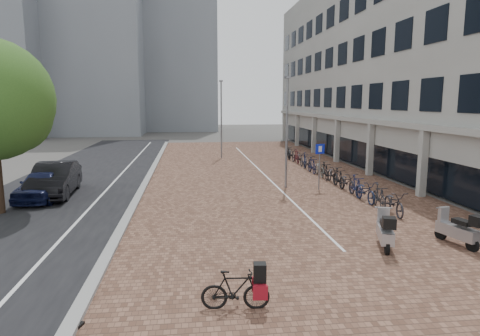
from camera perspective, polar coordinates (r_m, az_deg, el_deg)
name	(u,v)px	position (r m, az deg, el deg)	size (l,w,h in m)	color
ground	(259,227)	(15.84, 2.68, -8.08)	(140.00, 140.00, 0.00)	#474442
plaza_brick	(259,172)	(27.70, 2.59, -0.61)	(14.50, 42.00, 0.04)	brown
street_asphalt	(88,176)	(28.06, -20.15, -1.04)	(8.00, 50.00, 0.03)	black
curb	(150,174)	(27.42, -12.20, -0.78)	(0.35, 42.00, 0.14)	gray
lane_line	(120,175)	(27.67, -16.12, -0.94)	(0.12, 44.00, 0.00)	white
parking_line	(262,172)	(27.73, 3.00, -0.55)	(0.10, 30.00, 0.00)	white
office_building	(393,51)	(34.81, 20.24, 14.77)	(8.40, 40.00, 15.00)	#A0A09B
bg_towers	(105,36)	(65.59, -18.08, 16.81)	(33.00, 23.00, 32.00)	gray
car_navy	(43,184)	(22.15, -25.37, -2.04)	(1.73, 4.31, 1.47)	#0E1334
car_dark	(55,179)	(22.76, -24.06, -1.43)	(1.76, 5.04, 1.66)	black
hero_bike	(235,289)	(9.75, -0.65, -16.32)	(1.60, 0.60, 1.10)	black
shoes	(75,328)	(9.85, -21.67, -19.67)	(0.31, 0.26, 0.08)	black
scooter_front	(385,230)	(14.23, 19.30, -8.01)	(0.56, 1.79, 1.23)	#ADACB2
scooter_back	(457,228)	(15.39, 27.67, -7.33)	(0.54, 1.74, 1.20)	#9A999E
parking_sign	(320,159)	(22.34, 10.87, 1.18)	(0.51, 0.15, 2.47)	slate
lamp_near	(287,134)	(22.48, 6.41, 4.68)	(0.12, 0.12, 5.93)	slate
lamp_far	(221,120)	(34.37, -2.58, 6.57)	(0.12, 0.12, 6.32)	gray
bike_row	(320,168)	(26.74, 10.90, 0.00)	(1.16, 20.43, 1.05)	black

